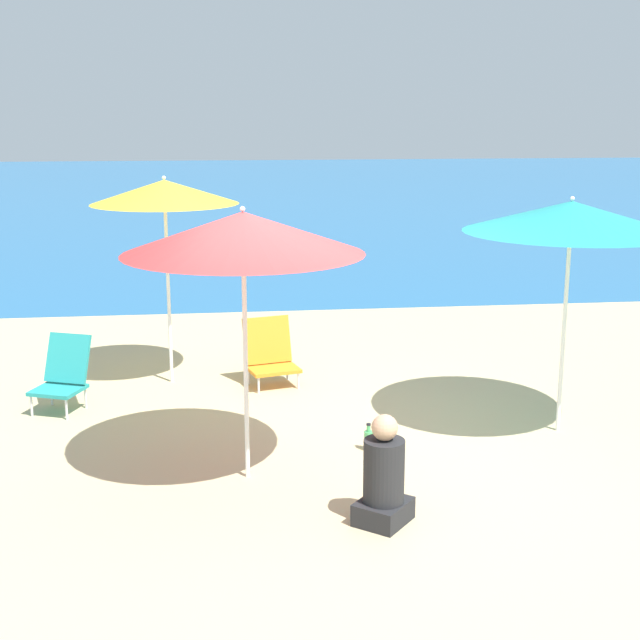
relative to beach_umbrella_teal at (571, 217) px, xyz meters
The scene contains 9 objects.
ground_plane 3.01m from the beach_umbrella_teal, 166.75° to the right, with size 60.00×60.00×0.00m, color #C6B284.
sea_water 25.41m from the beach_umbrella_teal, 95.06° to the left, with size 60.00×40.00×0.01m.
beach_umbrella_teal is the anchor object (origin of this frame).
beach_umbrella_yellow 4.05m from the beach_umbrella_teal, 151.46° to the left, with size 1.52×1.52×2.19m.
beach_umbrella_red 2.94m from the beach_umbrella_teal, 165.89° to the right, with size 1.84×1.84×2.15m.
beach_chair_teal 4.96m from the beach_umbrella_teal, 165.72° to the left, with size 0.60×0.65×0.72m.
beach_chair_orange 3.46m from the beach_umbrella_teal, 145.28° to the left, with size 0.61×0.59×0.71m.
person_seated_near 3.01m from the beach_umbrella_teal, 139.74° to the right, with size 0.49×0.49×0.80m.
water_bottle 2.60m from the beach_umbrella_teal, behind, with size 0.08×0.08×0.24m.
Camera 1 is at (-0.85, -6.83, 2.85)m, focal length 50.00 mm.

